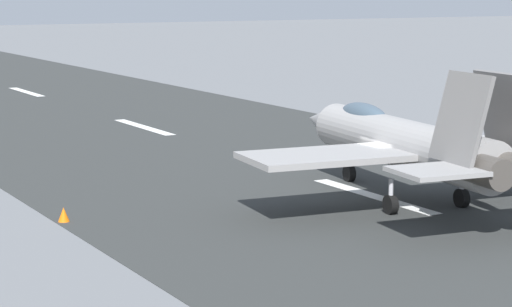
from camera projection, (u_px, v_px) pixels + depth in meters
name	position (u px, v px, depth m)	size (l,w,h in m)	color
ground_plane	(385.00, 200.00, 40.76)	(400.00, 400.00, 0.00)	slate
runway_strip	(385.00, 200.00, 40.74)	(240.00, 26.00, 0.02)	#2F3130
fighter_jet	(404.00, 142.00, 39.98)	(16.62, 14.44, 5.65)	gray
crew_person	(357.00, 123.00, 57.62)	(0.47, 0.61, 1.71)	#1E2338
marker_cone_mid	(64.00, 215.00, 36.83)	(0.44, 0.44, 0.55)	orange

